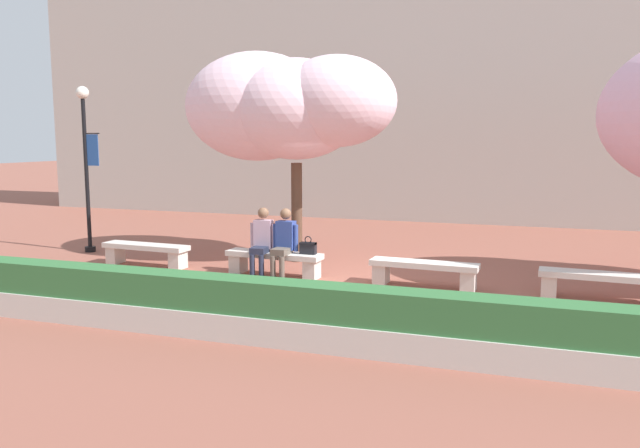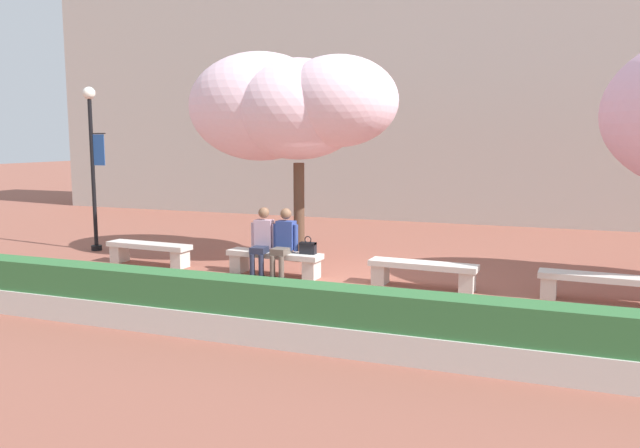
# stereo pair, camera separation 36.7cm
# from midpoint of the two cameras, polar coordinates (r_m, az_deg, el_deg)

# --- Properties ---
(ground_plane) EXTENTS (100.00, 100.00, 0.00)m
(ground_plane) POSITION_cam_midpoint_polar(r_m,az_deg,el_deg) (11.44, 1.46, -5.22)
(ground_plane) COLOR #8E5142
(building_facade) EXTENTS (28.00, 4.00, 7.73)m
(building_facade) POSITION_cam_midpoint_polar(r_m,az_deg,el_deg) (21.50, 10.10, 11.12)
(building_facade) COLOR #B7B2A8
(building_facade) RESTS_ON ground
(stone_bench_west_end) EXTENTS (1.91, 0.52, 0.45)m
(stone_bench_west_end) POSITION_cam_midpoint_polar(r_m,az_deg,el_deg) (13.27, -16.41, -2.38)
(stone_bench_west_end) COLOR beige
(stone_bench_west_end) RESTS_ON ground
(stone_bench_near_west) EXTENTS (1.91, 0.52, 0.45)m
(stone_bench_near_west) POSITION_cam_midpoint_polar(r_m,az_deg,el_deg) (11.87, -5.11, -3.27)
(stone_bench_near_west) COLOR beige
(stone_bench_near_west) RESTS_ON ground
(stone_bench_center) EXTENTS (1.91, 0.52, 0.45)m
(stone_bench_center) POSITION_cam_midpoint_polar(r_m,az_deg,el_deg) (11.05, 8.53, -4.16)
(stone_bench_center) COLOR beige
(stone_bench_center) RESTS_ON ground
(stone_bench_near_east) EXTENTS (1.91, 0.52, 0.45)m
(stone_bench_near_east) POSITION_cam_midpoint_polar(r_m,az_deg,el_deg) (10.92, 23.41, -4.86)
(stone_bench_near_east) COLOR beige
(stone_bench_near_east) RESTS_ON ground
(person_seated_left) EXTENTS (0.51, 0.70, 1.29)m
(person_seated_left) POSITION_cam_midpoint_polar(r_m,az_deg,el_deg) (11.85, -6.21, -1.38)
(person_seated_left) COLOR black
(person_seated_left) RESTS_ON ground
(person_seated_right) EXTENTS (0.51, 0.69, 1.29)m
(person_seated_right) POSITION_cam_midpoint_polar(r_m,az_deg,el_deg) (11.66, -4.22, -1.50)
(person_seated_right) COLOR black
(person_seated_right) RESTS_ON ground
(handbag) EXTENTS (0.30, 0.15, 0.34)m
(handbag) POSITION_cam_midpoint_polar(r_m,az_deg,el_deg) (11.59, -2.00, -2.14)
(handbag) COLOR black
(handbag) RESTS_ON stone_bench_near_west
(cherry_tree_main) EXTENTS (4.58, 3.03, 4.39)m
(cherry_tree_main) POSITION_cam_midpoint_polar(r_m,az_deg,el_deg) (13.12, -3.86, 10.64)
(cherry_tree_main) COLOR #513828
(cherry_tree_main) RESTS_ON ground
(lamp_post_with_banner) EXTENTS (0.54, 0.28, 3.74)m
(lamp_post_with_banner) POSITION_cam_midpoint_polar(r_m,az_deg,el_deg) (15.14, -21.27, 6.05)
(lamp_post_with_banner) COLOR black
(lamp_post_with_banner) RESTS_ON ground
(planter_hedge_foreground) EXTENTS (13.76, 0.50, 0.80)m
(planter_hedge_foreground) POSITION_cam_midpoint_polar(r_m,az_deg,el_deg) (8.08, -6.28, -7.99)
(planter_hedge_foreground) COLOR beige
(planter_hedge_foreground) RESTS_ON ground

